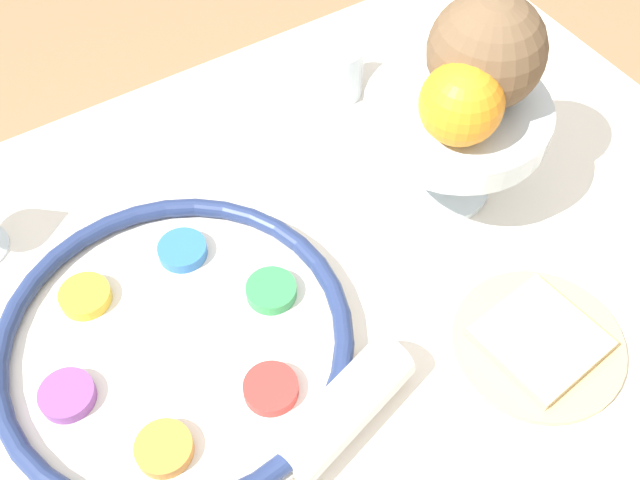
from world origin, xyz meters
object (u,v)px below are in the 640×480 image
(seder_plate, at_px, (174,341))
(napkin_roll, at_px, (345,407))
(cup_near, at_px, (338,70))
(fruit_stand, at_px, (455,123))
(bread_plate, at_px, (539,342))
(coconut, at_px, (486,52))
(orange_fruit, at_px, (461,104))

(seder_plate, bearing_deg, napkin_roll, -56.08)
(cup_near, bearing_deg, seder_plate, -145.83)
(napkin_roll, height_order, cup_near, cup_near)
(cup_near, bearing_deg, fruit_stand, -86.13)
(seder_plate, height_order, bread_plate, seder_plate)
(coconut, height_order, napkin_roll, coconut)
(orange_fruit, bearing_deg, cup_near, 85.94)
(seder_plate, distance_m, bread_plate, 0.37)
(seder_plate, relative_size, cup_near, 5.01)
(napkin_roll, bearing_deg, seder_plate, 123.92)
(cup_near, bearing_deg, orange_fruit, -94.06)
(napkin_roll, bearing_deg, orange_fruit, 33.21)
(fruit_stand, xyz_separation_m, bread_plate, (-0.05, -0.22, -0.10))
(napkin_roll, xyz_separation_m, cup_near, (0.24, 0.39, 0.01))
(fruit_stand, relative_size, coconut, 1.67)
(seder_plate, xyz_separation_m, fruit_stand, (0.36, 0.03, 0.09))
(orange_fruit, xyz_separation_m, coconut, (0.05, 0.03, 0.02))
(orange_fruit, distance_m, napkin_roll, 0.31)
(fruit_stand, distance_m, cup_near, 0.22)
(coconut, height_order, bread_plate, coconut)
(cup_near, bearing_deg, napkin_roll, -122.15)
(orange_fruit, bearing_deg, seder_plate, 179.26)
(fruit_stand, distance_m, coconut, 0.09)
(fruit_stand, height_order, cup_near, fruit_stand)
(coconut, distance_m, napkin_roll, 0.37)
(bread_plate, relative_size, napkin_roll, 1.12)
(bread_plate, bearing_deg, seder_plate, 148.53)
(seder_plate, relative_size, fruit_stand, 1.80)
(orange_fruit, relative_size, bread_plate, 0.48)
(fruit_stand, relative_size, cup_near, 2.79)
(seder_plate, bearing_deg, orange_fruit, -0.74)
(bread_plate, bearing_deg, cup_near, 85.35)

